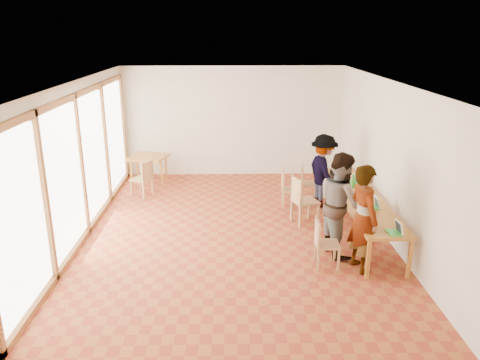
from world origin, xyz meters
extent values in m
plane|color=#A25127|center=(0.00, 0.00, 0.00)|extent=(8.00, 8.00, 0.00)
cube|color=#EEE7CE|center=(0.00, 4.00, 1.50)|extent=(6.00, 0.10, 3.00)
cube|color=#EEE7CE|center=(0.00, -4.00, 1.50)|extent=(6.00, 0.10, 3.00)
cube|color=#EEE7CE|center=(3.00, 0.00, 1.50)|extent=(0.10, 8.00, 3.00)
cube|color=white|center=(-2.96, 0.00, 1.50)|extent=(0.10, 8.00, 3.00)
cube|color=white|center=(0.00, 0.00, 3.02)|extent=(6.00, 8.00, 0.04)
cube|color=#C07D2A|center=(2.50, 0.02, 0.72)|extent=(0.80, 4.00, 0.05)
cube|color=#C07D2A|center=(2.16, -1.92, 0.35)|extent=(0.06, 0.06, 0.70)
cube|color=#C07D2A|center=(2.16, 1.96, 0.35)|extent=(0.06, 0.06, 0.70)
cube|color=#C07D2A|center=(2.84, -1.92, 0.35)|extent=(0.06, 0.06, 0.70)
cube|color=#C07D2A|center=(2.84, 1.96, 0.35)|extent=(0.06, 0.06, 0.70)
cube|color=#C07D2A|center=(-2.22, 3.20, 0.72)|extent=(0.90, 0.90, 0.05)
cube|color=#C07D2A|center=(-2.61, 2.81, 0.35)|extent=(0.05, 0.05, 0.70)
cube|color=#C07D2A|center=(-2.61, 3.59, 0.35)|extent=(0.05, 0.05, 0.70)
cube|color=#C07D2A|center=(-1.83, 2.81, 0.35)|extent=(0.05, 0.05, 0.70)
cube|color=#C07D2A|center=(-1.83, 3.59, 0.35)|extent=(0.05, 0.05, 0.70)
cube|color=tan|center=(1.58, -1.47, 0.41)|extent=(0.41, 0.41, 0.04)
cube|color=tan|center=(1.40, -1.46, 0.64)|extent=(0.05, 0.40, 0.42)
cube|color=tan|center=(1.49, 0.43, 0.49)|extent=(0.60, 0.60, 0.05)
cube|color=tan|center=(1.29, 0.37, 0.76)|extent=(0.19, 0.47, 0.50)
cube|color=tan|center=(1.31, 1.42, 0.42)|extent=(0.42, 0.42, 0.04)
cube|color=tan|center=(1.13, 1.43, 0.65)|extent=(0.06, 0.41, 0.43)
cube|color=tan|center=(1.82, 1.93, 0.39)|extent=(0.42, 0.42, 0.04)
cube|color=tan|center=(1.65, 1.95, 0.60)|extent=(0.08, 0.38, 0.39)
cube|color=tan|center=(-2.25, 2.22, 0.43)|extent=(0.57, 0.57, 0.04)
cube|color=tan|center=(-2.08, 2.13, 0.67)|extent=(0.23, 0.39, 0.44)
imported|color=gray|center=(2.13, -1.57, 0.93)|extent=(0.62, 0.77, 1.86)
imported|color=gray|center=(1.89, -0.92, 0.94)|extent=(0.88, 1.04, 1.89)
imported|color=gray|center=(2.04, 1.40, 0.85)|extent=(0.87, 1.21, 1.70)
cube|color=green|center=(2.57, -1.78, 0.76)|extent=(0.21, 0.28, 0.03)
cube|color=white|center=(2.67, -1.77, 0.86)|extent=(0.10, 0.24, 0.22)
cube|color=green|center=(2.56, -0.64, 0.76)|extent=(0.20, 0.27, 0.03)
cube|color=white|center=(2.65, -0.64, 0.86)|extent=(0.09, 0.25, 0.22)
cube|color=green|center=(2.58, 0.85, 0.76)|extent=(0.20, 0.25, 0.02)
cube|color=white|center=(2.66, 0.87, 0.84)|extent=(0.11, 0.21, 0.18)
imported|color=yellow|center=(2.48, -0.12, 0.80)|extent=(0.17, 0.17, 0.10)
cylinder|color=#248225|center=(2.50, 0.53, 0.89)|extent=(0.07, 0.07, 0.28)
cylinder|color=silver|center=(2.28, -0.13, 0.80)|extent=(0.07, 0.07, 0.09)
cylinder|color=white|center=(2.35, 0.94, 0.78)|extent=(0.08, 0.08, 0.06)
cube|color=#BD3761|center=(2.81, 1.20, 0.76)|extent=(0.05, 0.10, 0.01)
cube|color=black|center=(2.30, 1.41, 0.80)|extent=(0.16, 0.26, 0.09)
camera|label=1|loc=(-0.08, -8.70, 3.91)|focal=35.00mm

